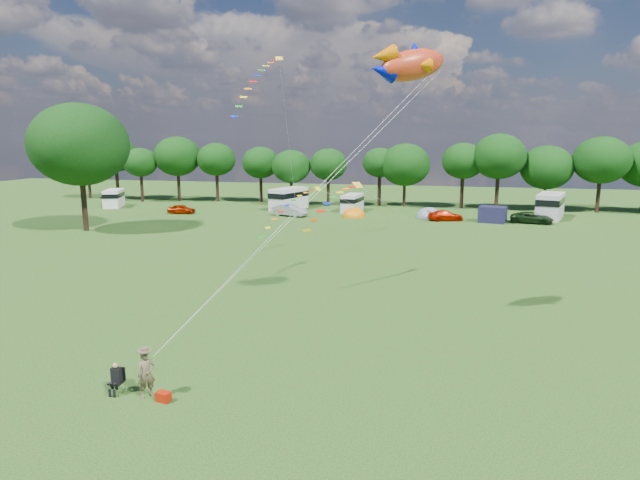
% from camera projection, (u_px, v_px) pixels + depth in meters
% --- Properties ---
extents(ground_plane, '(180.00, 180.00, 0.00)m').
position_uv_depth(ground_plane, '(281.00, 362.00, 23.65)').
color(ground_plane, black).
rests_on(ground_plane, ground).
extents(tree_line, '(102.98, 10.98, 10.27)m').
position_uv_depth(tree_line, '(431.00, 162.00, 74.01)').
color(tree_line, black).
rests_on(tree_line, ground).
extents(big_tree, '(10.00, 10.00, 13.28)m').
position_uv_depth(big_tree, '(79.00, 145.00, 55.20)').
color(big_tree, black).
rests_on(big_tree, ground).
extents(car_a, '(3.75, 1.76, 1.21)m').
position_uv_depth(car_a, '(181.00, 209.00, 69.34)').
color(car_a, '#8E1900').
rests_on(car_a, ground).
extents(car_b, '(4.54, 2.78, 1.50)m').
position_uv_depth(car_b, '(290.00, 210.00, 67.18)').
color(car_b, gray).
rests_on(car_b, ground).
extents(car_c, '(4.39, 2.93, 1.22)m').
position_uv_depth(car_c, '(446.00, 216.00, 63.55)').
color(car_c, '#A61400').
rests_on(car_c, ground).
extents(car_d, '(5.15, 3.22, 1.30)m').
position_uv_depth(car_d, '(532.00, 218.00, 61.60)').
color(car_d, black).
rests_on(car_d, ground).
extents(campervan_a, '(3.83, 5.44, 2.45)m').
position_uv_depth(campervan_a, '(114.00, 198.00, 76.08)').
color(campervan_a, white).
rests_on(campervan_a, ground).
extents(campervan_b, '(4.43, 6.58, 2.98)m').
position_uv_depth(campervan_b, '(289.00, 198.00, 73.01)').
color(campervan_b, silver).
rests_on(campervan_b, ground).
extents(campervan_c, '(2.56, 4.92, 2.31)m').
position_uv_depth(campervan_c, '(352.00, 202.00, 71.27)').
color(campervan_c, silver).
rests_on(campervan_c, ground).
extents(campervan_d, '(4.41, 6.78, 3.08)m').
position_uv_depth(campervan_d, '(550.00, 205.00, 65.13)').
color(campervan_d, silver).
rests_on(campervan_d, ground).
extents(tent_orange, '(2.99, 3.28, 2.34)m').
position_uv_depth(tent_orange, '(354.00, 217.00, 66.80)').
color(tent_orange, orange).
rests_on(tent_orange, ground).
extents(tent_greyblue, '(3.39, 3.71, 2.52)m').
position_uv_depth(tent_greyblue, '(429.00, 218.00, 65.97)').
color(tent_greyblue, slate).
rests_on(tent_greyblue, ground).
extents(awning_navy, '(3.46, 3.05, 1.86)m').
position_uv_depth(awning_navy, '(493.00, 214.00, 62.30)').
color(awning_navy, '#1A1838').
rests_on(awning_navy, ground).
extents(kite_flyer, '(0.80, 0.78, 1.85)m').
position_uv_depth(kite_flyer, '(146.00, 374.00, 20.31)').
color(kite_flyer, brown).
rests_on(kite_flyer, ground).
extents(camp_chair, '(0.52, 0.51, 1.25)m').
position_uv_depth(camp_chair, '(117.00, 375.00, 20.68)').
color(camp_chair, '#99999E').
rests_on(camp_chair, ground).
extents(kite_bag, '(0.58, 0.45, 0.37)m').
position_uv_depth(kite_bag, '(163.00, 397.00, 20.10)').
color(kite_bag, '#A51606').
rests_on(kite_bag, ground).
extents(fish_kite, '(4.10, 3.32, 2.26)m').
position_uv_depth(fish_kite, '(407.00, 65.00, 25.80)').
color(fish_kite, red).
rests_on(fish_kite, ground).
extents(streamer_kite_a, '(3.46, 5.58, 5.80)m').
position_uv_depth(streamer_kite_a, '(261.00, 77.00, 48.69)').
color(streamer_kite_a, yellow).
rests_on(streamer_kite_a, ground).
extents(streamer_kite_b, '(4.17, 4.62, 3.76)m').
position_uv_depth(streamer_kite_b, '(295.00, 204.00, 43.33)').
color(streamer_kite_b, '#E6EF00').
rests_on(streamer_kite_b, ground).
extents(streamer_kite_c, '(3.20, 5.00, 2.82)m').
position_uv_depth(streamer_kite_c, '(338.00, 198.00, 35.39)').
color(streamer_kite_c, gold).
rests_on(streamer_kite_c, ground).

